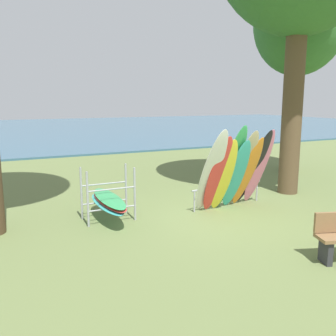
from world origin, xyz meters
name	(u,v)px	position (x,y,z in m)	size (l,w,h in m)	color
ground_plane	(233,216)	(0.00, 0.00, 0.00)	(80.00, 80.00, 0.00)	olive
lake_water	(49,129)	(0.00, 29.19, 0.05)	(80.00, 36.00, 0.10)	#38607A
tree_mid_behind	(300,26)	(5.53, 3.82, 5.49)	(3.39, 3.39, 7.56)	brown
leaning_board_pile	(236,171)	(0.33, 0.39, 1.00)	(2.27, 1.36, 2.21)	white
board_storage_rack	(108,200)	(-2.82, 1.03, 0.47)	(1.15, 2.11, 1.25)	#9EA0A5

